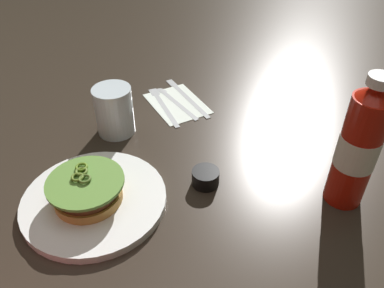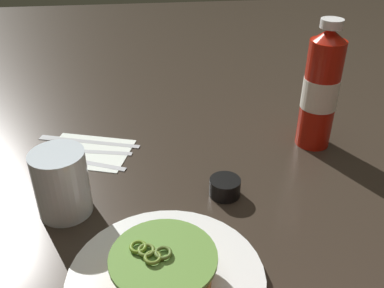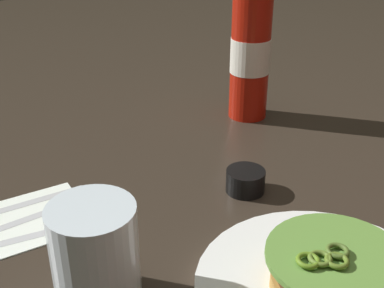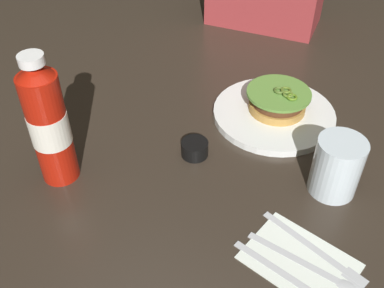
% 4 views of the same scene
% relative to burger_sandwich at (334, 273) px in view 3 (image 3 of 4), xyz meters
% --- Properties ---
extents(ground_plane, '(3.00, 3.00, 0.00)m').
position_rel_burger_sandwich_xyz_m(ground_plane, '(-0.06, -0.12, -0.04)').
color(ground_plane, '#2F261E').
extents(burger_sandwich, '(0.14, 0.14, 0.05)m').
position_rel_burger_sandwich_xyz_m(burger_sandwich, '(0.00, 0.00, 0.00)').
color(burger_sandwich, '#B5823C').
rests_on(burger_sandwich, dinner_plate).
extents(ketchup_bottle, '(0.07, 0.07, 0.26)m').
position_rel_burger_sandwich_xyz_m(ketchup_bottle, '(-0.33, -0.34, 0.08)').
color(ketchup_bottle, '#AD180B').
rests_on(ketchup_bottle, ground_plane).
extents(water_glass, '(0.09, 0.09, 0.11)m').
position_rel_burger_sandwich_xyz_m(water_glass, '(0.15, -0.18, 0.02)').
color(water_glass, silver).
rests_on(water_glass, ground_plane).
extents(condiment_cup, '(0.05, 0.05, 0.03)m').
position_rel_burger_sandwich_xyz_m(condiment_cup, '(-0.12, -0.19, -0.02)').
color(condiment_cup, black).
rests_on(condiment_cup, ground_plane).
extents(napkin, '(0.19, 0.17, 0.00)m').
position_rel_burger_sandwich_xyz_m(napkin, '(0.13, -0.36, -0.04)').
color(napkin, white).
rests_on(napkin, ground_plane).
extents(fork_utensil, '(0.18, 0.09, 0.00)m').
position_rel_burger_sandwich_xyz_m(fork_utensil, '(0.16, -0.33, -0.03)').
color(fork_utensil, silver).
rests_on(fork_utensil, napkin).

